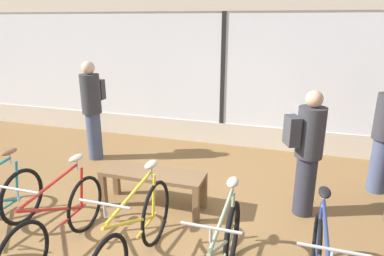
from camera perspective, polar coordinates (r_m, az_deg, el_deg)
ground_plane at (r=4.06m, az=-7.16°, el=-19.71°), size 24.00×24.00×0.00m
shop_back_wall at (r=6.72m, az=5.22°, el=10.62°), size 12.00×0.08×3.20m
bicycle_center_left at (r=4.04m, az=-21.32°, el=-14.47°), size 0.46×1.68×1.02m
bicycle_center at (r=3.58m, az=-9.42°, el=-17.37°), size 0.46×1.80×1.05m
display_bench at (r=4.65m, az=-6.57°, el=-8.42°), size 1.40×0.44×0.51m
customer_by_window at (r=4.52m, az=18.65°, el=-3.55°), size 0.55×0.45×1.65m
customer_near_bench at (r=6.33m, az=-16.27°, el=3.32°), size 0.35×0.49×1.78m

